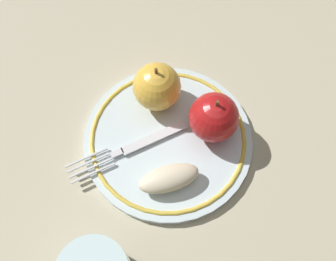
{
  "coord_description": "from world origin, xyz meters",
  "views": [
    {
      "loc": [
        0.07,
        -0.2,
        0.47
      ],
      "look_at": [
        0.01,
        0.01,
        0.03
      ],
      "focal_mm": 40.0,
      "sensor_mm": 36.0,
      "label": 1
    }
  ],
  "objects": [
    {
      "name": "ground_plane",
      "position": [
        0.0,
        0.0,
        0.0
      ],
      "size": [
        2.0,
        2.0,
        0.0
      ],
      "primitive_type": "plane",
      "color": "#B7AE90"
    },
    {
      "name": "plate",
      "position": [
        0.01,
        0.01,
        0.01
      ],
      "size": [
        0.23,
        0.23,
        0.01
      ],
      "color": "silver",
      "rests_on": "ground_plane"
    },
    {
      "name": "apple_red_whole",
      "position": [
        0.06,
        0.04,
        0.05
      ],
      "size": [
        0.07,
        0.07,
        0.07
      ],
      "color": "#AD1618",
      "rests_on": "plate"
    },
    {
      "name": "apple_second_whole",
      "position": [
        -0.02,
        0.06,
        0.05
      ],
      "size": [
        0.07,
        0.07,
        0.07
      ],
      "color": "gold",
      "rests_on": "plate"
    },
    {
      "name": "apple_slice_front",
      "position": [
        0.03,
        -0.05,
        0.03
      ],
      "size": [
        0.08,
        0.07,
        0.02
      ],
      "primitive_type": "ellipsoid",
      "rotation": [
        0.0,
        0.0,
        3.71
      ],
      "color": "beige",
      "rests_on": "plate"
    },
    {
      "name": "fork",
      "position": [
        -0.04,
        -0.02,
        0.02
      ],
      "size": [
        0.14,
        0.13,
        0.0
      ],
      "rotation": [
        0.0,
        0.0,
        3.88
      ],
      "color": "silver",
      "rests_on": "plate"
    }
  ]
}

